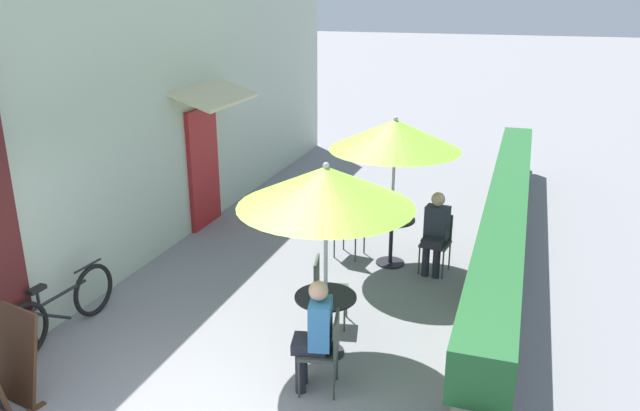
% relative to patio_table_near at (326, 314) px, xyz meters
% --- Properties ---
extents(cafe_facade_wall, '(0.98, 11.51, 4.20)m').
position_rel_patio_table_near_xyz_m(cafe_facade_wall, '(-3.50, 3.80, 1.58)').
color(cafe_facade_wall, '#B2C1AD').
rests_on(cafe_facade_wall, ground_plane).
extents(planter_hedge, '(0.60, 10.51, 1.01)m').
position_rel_patio_table_near_xyz_m(planter_hedge, '(1.79, 3.84, 0.03)').
color(planter_hedge, gray).
rests_on(planter_hedge, ground_plane).
extents(patio_table_near, '(0.70, 0.70, 0.74)m').
position_rel_patio_table_near_xyz_m(patio_table_near, '(0.00, 0.00, 0.00)').
color(patio_table_near, black).
rests_on(patio_table_near, ground_plane).
extents(patio_umbrella_near, '(1.92, 1.92, 2.29)m').
position_rel_patio_table_near_xyz_m(patio_umbrella_near, '(-0.00, -0.00, 1.52)').
color(patio_umbrella_near, '#B7B7BC').
rests_on(patio_umbrella_near, ground_plane).
extents(cafe_chair_near_left, '(0.47, 0.47, 0.87)m').
position_rel_patio_table_near_xyz_m(cafe_chair_near_left, '(0.22, -0.66, 0.01)').
color(cafe_chair_near_left, '#384238').
rests_on(cafe_chair_near_left, ground_plane).
extents(seated_patron_near_left, '(0.46, 0.40, 1.25)m').
position_rel_patio_table_near_xyz_m(seated_patron_near_left, '(0.11, -0.68, 0.18)').
color(seated_patron_near_left, '#23232D').
rests_on(seated_patron_near_left, ground_plane).
extents(cafe_chair_near_right, '(0.47, 0.47, 0.87)m').
position_rel_patio_table_near_xyz_m(cafe_chair_near_right, '(-0.22, 0.66, 0.01)').
color(cafe_chair_near_right, '#384238').
rests_on(cafe_chair_near_right, ground_plane).
extents(coffee_cup_near, '(0.07, 0.07, 0.09)m').
position_rel_patio_table_near_xyz_m(coffee_cup_near, '(-0.13, -0.06, 0.27)').
color(coffee_cup_near, teal).
rests_on(coffee_cup_near, patio_table_near).
extents(patio_table_mid, '(0.70, 0.70, 0.74)m').
position_rel_patio_table_near_xyz_m(patio_table_mid, '(0.17, 2.71, 0.00)').
color(patio_table_mid, black).
rests_on(patio_table_mid, ground_plane).
extents(patio_umbrella_mid, '(1.92, 1.92, 2.29)m').
position_rel_patio_table_near_xyz_m(patio_umbrella_mid, '(0.17, 2.71, 1.52)').
color(patio_umbrella_mid, '#B7B7BC').
rests_on(patio_umbrella_mid, ground_plane).
extents(cafe_chair_mid_left, '(0.45, 0.45, 0.87)m').
position_rel_patio_table_near_xyz_m(cafe_chair_mid_left, '(0.86, 2.70, 0.01)').
color(cafe_chair_mid_left, '#384238').
rests_on(cafe_chair_mid_left, ground_plane).
extents(seated_patron_mid_left, '(0.37, 0.44, 1.25)m').
position_rel_patio_table_near_xyz_m(seated_patron_mid_left, '(0.85, 2.59, 0.18)').
color(seated_patron_mid_left, '#23232D').
rests_on(seated_patron_mid_left, ground_plane).
extents(cafe_chair_mid_right, '(0.45, 0.45, 0.87)m').
position_rel_patio_table_near_xyz_m(cafe_chair_mid_right, '(-0.53, 2.73, 0.01)').
color(cafe_chair_mid_right, '#384238').
rests_on(cafe_chair_mid_right, ground_plane).
extents(coffee_cup_mid, '(0.07, 0.07, 0.09)m').
position_rel_patio_table_near_xyz_m(coffee_cup_mid, '(0.31, 2.81, 0.27)').
color(coffee_cup_mid, '#B73D3D').
rests_on(coffee_cup_mid, patio_table_mid).
extents(bicycle_leaning, '(0.18, 1.80, 0.78)m').
position_rel_patio_table_near_xyz_m(bicycle_leaning, '(-3.16, -0.63, -0.15)').
color(bicycle_leaning, black).
rests_on(bicycle_leaning, ground_plane).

